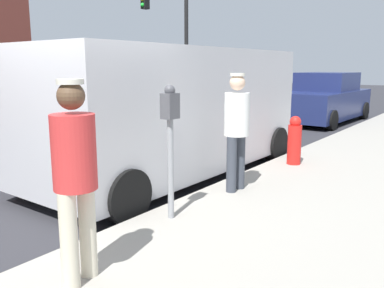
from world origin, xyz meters
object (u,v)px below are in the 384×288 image
pedestrian_in_red (75,171)px  pedestrian_in_white (237,125)px  fire_hydrant (294,141)px  parking_meter_near (170,129)px  parked_sedan_ahead (324,100)px  parked_van (172,109)px  traffic_light_corner (170,25)px

pedestrian_in_red → pedestrian_in_white: bearing=94.9°
fire_hydrant → pedestrian_in_red: bearing=-87.6°
parking_meter_near → pedestrian_in_red: 1.56m
parked_sedan_ahead → parked_van: bearing=-88.5°
parking_meter_near → traffic_light_corner: traffic_light_corner is taller
parking_meter_near → pedestrian_in_white: size_ratio=0.93×
pedestrian_in_white → parking_meter_near: bearing=-92.2°
parking_meter_near → fire_hydrant: size_ratio=1.77×
parking_meter_near → pedestrian_in_red: bearing=-78.8°
pedestrian_in_white → traffic_light_corner: bearing=133.7°
parking_meter_near → pedestrian_in_white: (0.05, 1.37, -0.10)m
pedestrian_in_white → parked_van: bearing=161.5°
parked_van → parked_sedan_ahead: bearing=91.5°
parking_meter_near → pedestrian_in_white: bearing=87.8°
parking_meter_near → pedestrian_in_red: (0.30, -1.53, -0.10)m
parked_sedan_ahead → traffic_light_corner: bearing=-177.8°
fire_hydrant → pedestrian_in_white: bearing=-91.4°
parked_van → parked_sedan_ahead: parked_van is taller
parked_sedan_ahead → fire_hydrant: (1.82, -6.94, -0.18)m
parking_meter_near → traffic_light_corner: size_ratio=0.29×
pedestrian_in_red → pedestrian_in_white: size_ratio=1.00×
parked_van → fire_hydrant: (1.60, 1.44, -0.59)m
parked_van → fire_hydrant: 2.23m
traffic_light_corner → fire_hydrant: traffic_light_corner is taller
pedestrian_in_red → parked_van: (-1.80, 3.42, 0.08)m
traffic_light_corner → fire_hydrant: bearing=-38.9°
parked_van → fire_hydrant: bearing=42.1°
pedestrian_in_white → fire_hydrant: pedestrian_in_white is taller
parking_meter_near → parked_van: (-1.50, 1.89, -0.03)m
pedestrian_in_red → parked_van: bearing=117.8°
pedestrian_in_white → parked_van: 1.64m
parked_sedan_ahead → fire_hydrant: 7.18m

